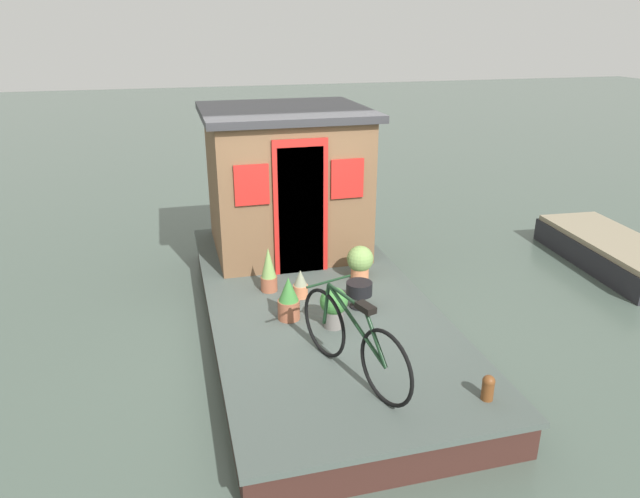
{
  "coord_description": "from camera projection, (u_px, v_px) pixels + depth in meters",
  "views": [
    {
      "loc": [
        -6.26,
        1.59,
        3.58
      ],
      "look_at": [
        -0.2,
        0.0,
        1.13
      ],
      "focal_mm": 32.62,
      "sensor_mm": 36.0,
      "label": 1
    }
  ],
  "objects": [
    {
      "name": "houseboat_deck",
      "position": [
        316.0,
        312.0,
        7.24
      ],
      "size": [
        5.72,
        2.63,
        0.43
      ],
      "color": "#424C47",
      "rests_on": "ground_plane"
    },
    {
      "name": "bicycle",
      "position": [
        353.0,
        340.0,
        5.4
      ],
      "size": [
        1.6,
        0.66,
        0.85
      ],
      "color": "black",
      "rests_on": "houseboat_deck"
    },
    {
      "name": "houseboat_cabin",
      "position": [
        286.0,
        180.0,
        8.37
      ],
      "size": [
        2.11,
        2.29,
        2.05
      ],
      "color": "brown",
      "rests_on": "houseboat_deck"
    },
    {
      "name": "dinghy_boat",
      "position": [
        613.0,
        252.0,
        9.1
      ],
      "size": [
        2.76,
        1.29,
        0.46
      ],
      "color": "#232328",
      "rests_on": "ground_plane"
    },
    {
      "name": "potted_plant_rosemary",
      "position": [
        360.0,
        261.0,
        7.59
      ],
      "size": [
        0.35,
        0.35,
        0.45
      ],
      "color": "#C6754C",
      "rests_on": "houseboat_deck"
    },
    {
      "name": "potted_plant_ivy",
      "position": [
        300.0,
        284.0,
        7.08
      ],
      "size": [
        0.18,
        0.18,
        0.36
      ],
      "color": "#C6754C",
      "rests_on": "houseboat_deck"
    },
    {
      "name": "potted_plant_sage",
      "position": [
        334.0,
        305.0,
        6.36
      ],
      "size": [
        0.31,
        0.31,
        0.47
      ],
      "color": "slate",
      "rests_on": "houseboat_deck"
    },
    {
      "name": "ground_plane",
      "position": [
        316.0,
        327.0,
        7.32
      ],
      "size": [
        60.0,
        60.0,
        0.0
      ],
      "primitive_type": "plane",
      "color": "#47564C"
    },
    {
      "name": "potted_plant_lavender",
      "position": [
        269.0,
        270.0,
        7.22
      ],
      "size": [
        0.21,
        0.21,
        0.58
      ],
      "color": "#935138",
      "rests_on": "houseboat_deck"
    },
    {
      "name": "charcoal_grill",
      "position": [
        359.0,
        290.0,
        6.81
      ],
      "size": [
        0.31,
        0.31,
        0.32
      ],
      "color": "black",
      "rests_on": "houseboat_deck"
    },
    {
      "name": "potted_plant_basil",
      "position": [
        289.0,
        299.0,
        6.54
      ],
      "size": [
        0.25,
        0.25,
        0.51
      ],
      "color": "#935138",
      "rests_on": "houseboat_deck"
    },
    {
      "name": "mooring_bollard",
      "position": [
        488.0,
        387.0,
        5.16
      ],
      "size": [
        0.12,
        0.12,
        0.24
      ],
      "color": "brown",
      "rests_on": "houseboat_deck"
    }
  ]
}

